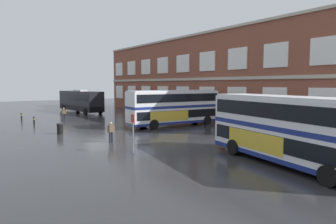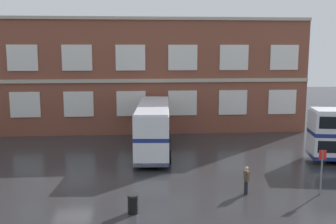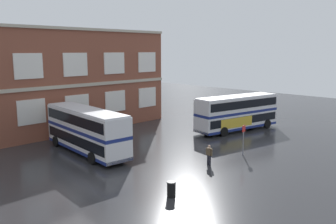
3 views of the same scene
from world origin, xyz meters
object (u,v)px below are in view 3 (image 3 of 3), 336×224
double_decker_near (86,130)px  double_decker_middle (237,112)px  station_litter_bin (171,189)px  second_passenger (209,154)px  bus_stand_flag (243,137)px

double_decker_near → double_decker_middle: 17.97m
double_decker_middle → station_litter_bin: 20.61m
second_passenger → station_litter_bin: (-6.70, -2.23, -0.41)m
double_decker_near → double_decker_middle: same height
double_decker_near → double_decker_middle: (17.38, -4.58, 0.00)m
double_decker_near → second_passenger: 11.43m
bus_stand_flag → station_litter_bin: bearing=-170.5°
double_decker_near → station_litter_bin: (-1.63, -12.40, -1.63)m
bus_stand_flag → double_decker_near: bearing=132.0°
double_decker_middle → bus_stand_flag: bearing=-142.9°
double_decker_near → station_litter_bin: 12.61m
bus_stand_flag → station_litter_bin: bus_stand_flag is taller
second_passenger → station_litter_bin: 7.08m
double_decker_near → station_litter_bin: bearing=-97.5°
double_decker_near → station_litter_bin: size_ratio=10.84×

